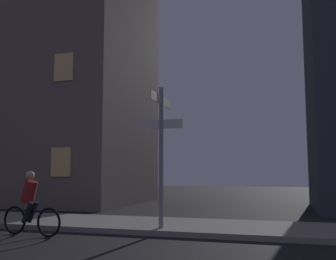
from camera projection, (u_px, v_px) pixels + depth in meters
name	position (u px, v px, depth m)	size (l,w,h in m)	color
sidewalk_kerb	(222.00, 228.00, 10.49)	(40.00, 2.85, 0.14)	gray
signpost	(161.00, 143.00, 10.28)	(1.19, 1.72, 3.72)	gray
cyclist	(30.00, 205.00, 9.70)	(1.81, 0.37, 1.61)	black
building_left_block	(42.00, 63.00, 21.21)	(11.09, 7.36, 15.13)	#6B6056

